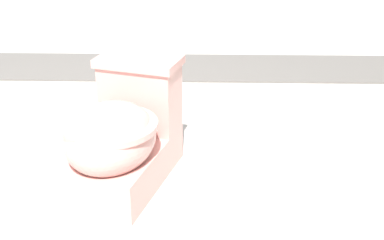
% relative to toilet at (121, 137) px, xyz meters
% --- Properties ---
extents(ground_plane, '(14.00, 14.00, 0.00)m').
position_rel_toilet_xyz_m(ground_plane, '(-0.15, -0.28, -0.22)').
color(ground_plane, '#B7B2A8').
extents(gravel_strip, '(0.56, 8.00, 0.01)m').
position_rel_toilet_xyz_m(gravel_strip, '(-1.51, 0.22, -0.21)').
color(gravel_strip, '#605B56').
rests_on(gravel_strip, ground).
extents(toilet, '(0.71, 0.54, 0.52)m').
position_rel_toilet_xyz_m(toilet, '(0.00, 0.00, 0.00)').
color(toilet, '#E09E93').
rests_on(toilet, ground).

